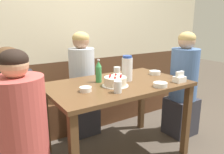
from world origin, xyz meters
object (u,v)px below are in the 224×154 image
Objects in this scene: bowl_rice_small at (155,73)px; bowl_soup_white at (118,76)px; person_teal_shirt at (183,88)px; birthday_cake at (115,82)px; person_grey_tee at (16,130)px; bowl_sauce_shallow at (160,85)px; soju_bottle at (99,71)px; water_pitcher at (127,68)px; bench_seat at (82,110)px; glass_tumbler_short at (118,87)px; bowl_side_dish at (86,89)px; glass_water_tall at (117,70)px; person_pale_blue_shirt at (82,87)px; person_dark_striped at (23,143)px; napkin_holder at (180,78)px.

bowl_soup_white is at bearing 164.30° from bowl_rice_small.
person_teal_shirt reaches higher than bowl_rice_small.
person_grey_tee is (-0.84, 0.09, -0.27)m from birthday_cake.
bowl_sauce_shallow reaches higher than bowl_soup_white.
soju_bottle is 1.79× the size of bowl_sauce_shallow.
water_pitcher reaches higher than bowl_sauce_shallow.
glass_tumbler_short is at bearing -98.67° from bench_seat.
bench_seat is 1.07m from water_pitcher.
bench_seat is at bearing 124.53° from bowl_rice_small.
water_pitcher is at bearing 10.83° from bowl_side_dish.
person_grey_tee reaches higher than bowl_soup_white.
bench_seat is at bearing 79.11° from soju_bottle.
bowl_side_dish reaches higher than bowl_soup_white.
bowl_sauce_shallow is 1.65× the size of glass_water_tall.
birthday_cake is 0.62m from bowl_rice_small.
person_pale_blue_shirt reaches higher than person_grey_tee.
bowl_side_dish is (-0.30, 0.00, -0.02)m from birthday_cake.
bench_seat is 1.14m from bowl_side_dish.
water_pitcher reaches higher than bowl_soup_white.
person_grey_tee is at bearing -53.22° from person_pale_blue_shirt.
water_pitcher reaches higher than bowl_side_dish.
soju_bottle is at bearing -8.21° from person_pale_blue_shirt.
bowl_sauce_shallow is 0.10× the size of person_pale_blue_shirt.
soju_bottle is at bearing 131.37° from bowl_sauce_shallow.
bowl_rice_small is 0.45m from person_teal_shirt.
bowl_side_dish is at bearing 16.77° from person_dark_striped.
bowl_sauce_shallow is (0.12, -0.34, -0.10)m from water_pitcher.
person_teal_shirt is (1.06, -0.15, -0.30)m from soju_bottle.
bowl_side_dish is 0.08× the size of person_teal_shirt.
bowl_soup_white is at bearing -13.96° from person_teal_shirt.
person_dark_striped is at bearing 6.54° from person_teal_shirt.
water_pitcher is at bearing 139.89° from napkin_holder.
soju_bottle is 0.19× the size of person_dark_striped.
bowl_sauce_shallow is at bearing 23.03° from person_teal_shirt.
person_grey_tee is (-0.86, -0.64, -0.03)m from person_pale_blue_shirt.
person_dark_striped is at bearing -166.02° from water_pitcher.
bowl_soup_white is 0.11× the size of person_teal_shirt.
soju_bottle is at bearing -150.26° from glass_water_tall.
bowl_rice_small is (0.41, -0.11, 0.01)m from bowl_soup_white.
napkin_holder reaches higher than bench_seat.
soju_bottle reaches higher than bowl_sauce_shallow.
bowl_side_dish is at bearing 165.52° from napkin_holder.
person_grey_tee is at bearing -179.55° from water_pitcher.
bench_seat is 1.11m from bowl_rice_small.
person_dark_striped reaches higher than bowl_sauce_shallow.
bowl_rice_small is 0.42m from glass_water_tall.
water_pitcher is 1.10m from person_grey_tee.
glass_tumbler_short is 0.08× the size of person_grey_tee.
birthday_cake is 0.20× the size of person_dark_striped.
birthday_cake is 0.19× the size of person_teal_shirt.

